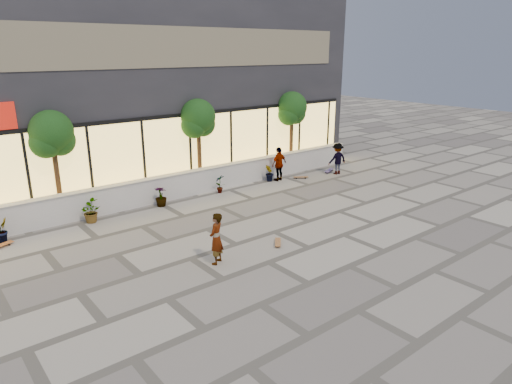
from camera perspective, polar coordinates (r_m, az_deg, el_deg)
ground at (r=13.41m, az=1.62°, el=-8.77°), size 80.00×80.00×0.00m
planter_wall at (r=18.74m, az=-12.34°, el=0.28°), size 22.00×0.42×1.04m
retail_building at (r=23.06m, az=-19.27°, el=12.34°), size 24.00×9.17×8.50m
shrub_b at (r=16.68m, az=-29.16°, el=-4.19°), size 0.57×0.57×0.81m
shrub_c at (r=17.26m, az=-20.08°, el=-2.30°), size 0.68×0.77×0.81m
shrub_d at (r=18.26m, az=-11.81°, el=-0.53°), size 0.64×0.64×0.81m
shrub_e at (r=19.60m, az=-4.54°, el=1.04°), size 0.46×0.35×0.81m
shrub_f at (r=21.24m, az=1.71°, el=2.38°), size 0.55×0.57×0.81m
tree_midwest at (r=17.64m, az=-24.15°, el=6.34°), size 1.60×1.50×3.92m
tree_mideast at (r=19.97m, az=-7.25°, el=8.85°), size 1.60×1.50×3.92m
tree_east at (r=23.29m, az=4.51°, el=10.15°), size 1.60×1.50×3.92m
skater_center at (r=13.10m, az=-4.99°, el=-5.82°), size 0.67×0.61×1.53m
skater_right_near at (r=21.31m, az=2.90°, el=3.52°), size 0.98×0.51×1.60m
skater_right_far at (r=22.82m, az=10.13°, el=4.13°), size 1.08×0.73×1.54m
skateboard_center at (r=14.56m, az=2.75°, el=-6.28°), size 0.59×0.63×0.08m
skateboard_left at (r=16.36m, az=-29.37°, el=-5.85°), size 0.84×0.48×0.10m
skateboard_right_near at (r=21.92m, az=5.62°, el=1.88°), size 0.69×0.54×0.09m
skateboard_right_far at (r=23.26m, az=9.12°, el=2.69°), size 0.88×0.56×0.10m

